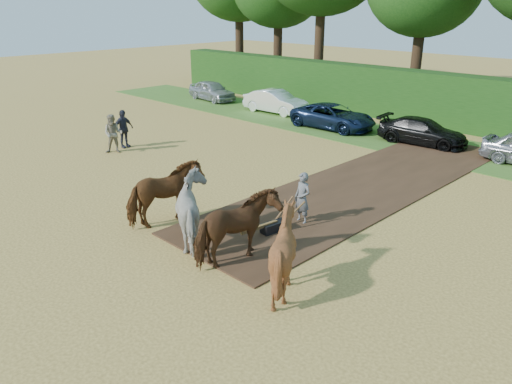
# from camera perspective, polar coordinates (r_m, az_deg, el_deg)

# --- Properties ---
(ground) EXTENTS (120.00, 120.00, 0.00)m
(ground) POSITION_cam_1_polar(r_m,az_deg,el_deg) (16.06, -5.89, -4.00)
(ground) COLOR gold
(ground) RESTS_ON ground
(earth_strip) EXTENTS (4.50, 17.00, 0.05)m
(earth_strip) POSITION_cam_1_polar(r_m,az_deg,el_deg) (20.06, 12.52, 0.85)
(earth_strip) COLOR #472D1C
(earth_strip) RESTS_ON ground
(grass_verge) EXTENTS (50.00, 5.00, 0.03)m
(grass_verge) POSITION_cam_1_polar(r_m,az_deg,el_deg) (26.63, 18.04, 5.24)
(grass_verge) COLOR #38601E
(grass_verge) RESTS_ON ground
(hedgerow) EXTENTS (46.00, 1.60, 3.00)m
(hedgerow) POSITION_cam_1_polar(r_m,az_deg,el_deg) (30.33, 22.35, 9.41)
(hedgerow) COLOR #14380F
(hedgerow) RESTS_ON ground
(spectator_near) EXTENTS (1.12, 1.13, 1.84)m
(spectator_near) POSITION_cam_1_polar(r_m,az_deg,el_deg) (24.59, -16.00, 6.41)
(spectator_near) COLOR tan
(spectator_near) RESTS_ON ground
(spectator_far) EXTENTS (0.50, 1.11, 1.86)m
(spectator_far) POSITION_cam_1_polar(r_m,az_deg,el_deg) (25.41, -14.94, 6.99)
(spectator_far) COLOR #252732
(spectator_far) RESTS_ON ground
(plough_team) EXTENTS (6.92, 4.82, 2.05)m
(plough_team) POSITION_cam_1_polar(r_m,az_deg,el_deg) (14.07, -4.23, -3.12)
(plough_team) COLOR brown
(plough_team) RESTS_ON ground
(parked_cars) EXTENTS (42.12, 3.28, 1.47)m
(parked_cars) POSITION_cam_1_polar(r_m,az_deg,el_deg) (25.16, 25.62, 4.95)
(parked_cars) COLOR #A3A5AA
(parked_cars) RESTS_ON ground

